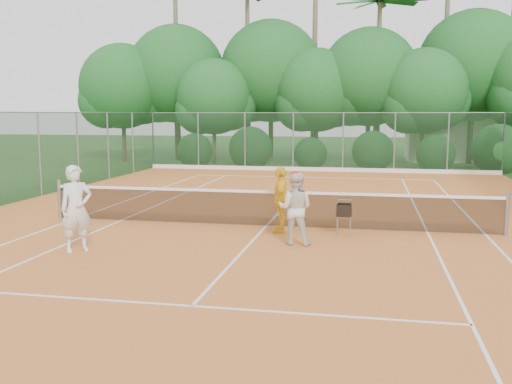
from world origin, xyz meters
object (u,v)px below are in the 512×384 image
Objects in this scene: player_yellow at (281,200)px; player_center_grp at (295,208)px; ball_hopper at (344,211)px; player_white at (76,209)px.

player_center_grp is at bearing 14.96° from player_yellow.
player_center_grp is at bearing -143.58° from ball_hopper.
player_yellow is (-0.53, 1.25, -0.00)m from player_center_grp.
player_white is 4.79m from player_center_grp.
player_yellow is at bearing -7.89° from player_white.
player_center_grp reaches higher than ball_hopper.
ball_hopper is (1.05, 1.09, -0.20)m from player_center_grp.
player_white is at bearing -163.69° from ball_hopper.
ball_hopper is (1.58, -0.16, -0.20)m from player_yellow.
player_center_grp is 2.13× the size of ball_hopper.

